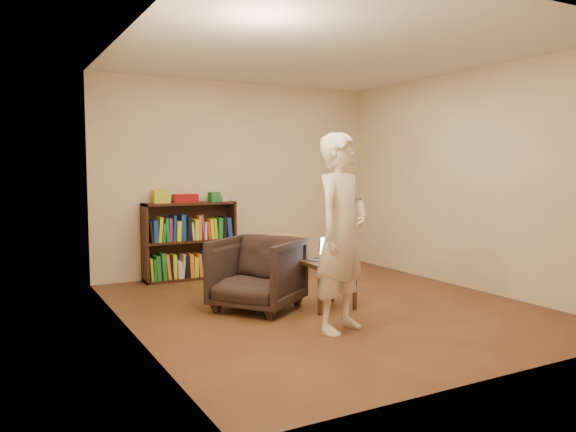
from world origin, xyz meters
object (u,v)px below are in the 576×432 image
stool (282,242)px  side_table (327,269)px  laptop (328,255)px  armchair (257,274)px  person (342,233)px  bookshelf (190,245)px

stool → side_table: size_ratio=1.13×
laptop → side_table: bearing=-73.4°
armchair → person: 1.20m
stool → bookshelf: bearing=161.4°
bookshelf → side_table: bearing=-70.8°
bookshelf → side_table: size_ratio=2.43×
stool → person: bearing=-106.2°
stool → side_table: (-0.41, -1.76, -0.04)m
stool → laptop: laptop is taller
stool → person: 2.64m
bookshelf → stool: 1.22m
laptop → armchair: bearing=-133.9°
armchair → laptop: 0.76m
side_table → person: size_ratio=0.28×
stool → armchair: armchair is taller
side_table → laptop: bearing=39.9°
side_table → laptop: laptop is taller
bookshelf → person: (0.43, -2.89, 0.44)m
side_table → laptop: (0.04, 0.03, 0.14)m
side_table → person: person is taller
armchair → side_table: (0.66, -0.29, 0.04)m
armchair → bookshelf: bearing=146.5°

